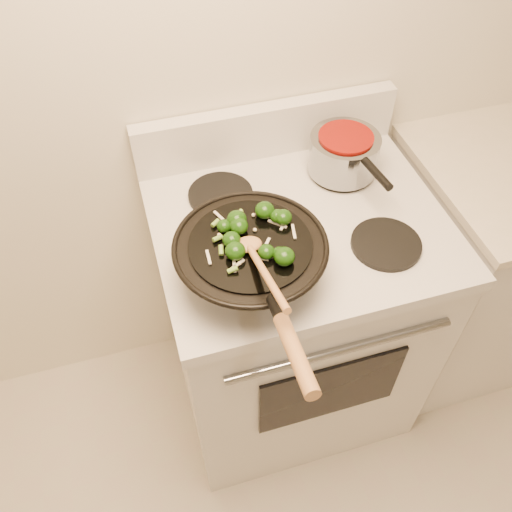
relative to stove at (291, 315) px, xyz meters
name	(u,v)px	position (x,y,z in m)	size (l,w,h in m)	color
stove	(291,315)	(0.00, 0.00, 0.00)	(0.78, 0.67, 1.08)	silver
counter_unit	(502,258)	(0.82, 0.03, -0.01)	(0.77, 0.62, 0.91)	silver
wok	(251,259)	(-0.18, -0.16, 0.52)	(0.36, 0.60, 0.18)	black
stirfry	(254,232)	(-0.17, -0.14, 0.59)	(0.22, 0.22, 0.04)	#133608
wooden_spoon	(258,262)	(-0.19, -0.24, 0.61)	(0.06, 0.28, 0.10)	#AD7644
saucepan	(344,153)	(0.18, 0.14, 0.52)	(0.20, 0.32, 0.12)	gray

